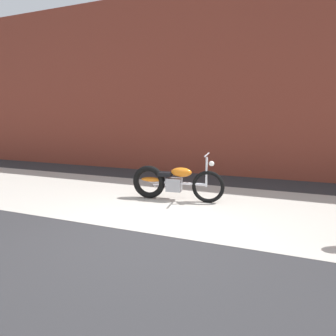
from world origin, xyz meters
The scene contains 4 objects.
ground_plane centered at (0.00, 0.00, 0.00)m, with size 80.00×80.00×0.00m, color #2D2D30.
sidewalk_slab centered at (0.00, 1.75, 0.00)m, with size 36.00×3.50×0.01m, color #B2ADA3.
brick_building_wall centered at (0.00, 5.20, 2.76)m, with size 36.00×0.50×5.53m, color brown.
motorcycle_orange centered at (-0.37, 1.86, 0.40)m, with size 2.01×0.58×1.03m.
Camera 1 is at (1.79, -3.83, 1.76)m, focal length 31.08 mm.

